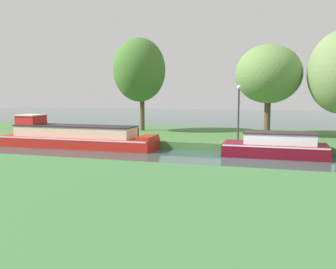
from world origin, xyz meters
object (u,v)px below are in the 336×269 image
red_barge (75,137)px  maroon_narrowboat (276,146)px  willow_tree_left (139,70)px  willow_tree_centre (268,74)px  lamp_post (239,106)px  mooring_post_near (138,133)px

red_barge → maroon_narrowboat: 11.12m
red_barge → willow_tree_left: willow_tree_left is taller
willow_tree_centre → lamp_post: (-1.46, -3.79, -1.95)m
willow_tree_left → willow_tree_centre: willow_tree_left is taller
red_barge → mooring_post_near: (3.39, 1.23, 0.16)m
maroon_narrowboat → willow_tree_centre: 7.09m
maroon_narrowboat → willow_tree_left: bearing=147.4°
maroon_narrowboat → willow_tree_centre: willow_tree_centre is taller
willow_tree_left → lamp_post: size_ratio=2.11×
willow_tree_centre → mooring_post_near: willow_tree_centre is taller
willow_tree_left → willow_tree_centre: 8.89m
mooring_post_near → willow_tree_left: bearing=109.9°
red_barge → willow_tree_centre: size_ratio=1.61×
red_barge → willow_tree_centre: 12.65m
lamp_post → mooring_post_near: size_ratio=4.36×
maroon_narrowboat → red_barge: bearing=180.0°
willow_tree_centre → mooring_post_near: size_ratio=8.04×
lamp_post → mooring_post_near: 5.97m
red_barge → willow_tree_left: 7.53m
mooring_post_near → red_barge: bearing=-160.1°
willow_tree_left → willow_tree_centre: size_ratio=1.14×
willow_tree_left → red_barge: bearing=-105.2°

